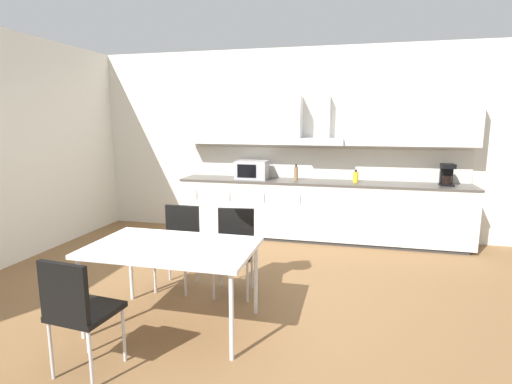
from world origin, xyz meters
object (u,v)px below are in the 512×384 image
(bottle_yellow, at_px, (356,177))
(chair_far_right, at_px, (235,242))
(microwave, at_px, (252,170))
(bottle_brown, at_px, (296,173))
(chair_near_left, at_px, (77,305))
(coffee_maker, at_px, (447,175))
(dining_table, at_px, (172,251))
(chair_far_left, at_px, (179,238))
(pendant_lamp, at_px, (167,106))

(bottle_yellow, bearing_deg, chair_far_right, -119.72)
(microwave, bearing_deg, bottle_brown, 1.35)
(bottle_yellow, relative_size, chair_near_left, 0.21)
(coffee_maker, bearing_deg, chair_near_left, -129.14)
(chair_far_right, bearing_deg, bottle_brown, 81.12)
(dining_table, xyz_separation_m, chair_far_right, (0.31, 0.82, -0.15))
(coffee_maker, xyz_separation_m, chair_far_left, (-3.04, -2.11, -0.51))
(microwave, relative_size, bottle_brown, 1.98)
(pendant_lamp, bearing_deg, chair_far_right, 69.45)
(coffee_maker, distance_m, pendant_lamp, 4.09)
(pendant_lamp, bearing_deg, coffee_maker, 47.07)
(chair_far_left, bearing_deg, bottle_brown, 65.66)
(bottle_brown, bearing_deg, coffee_maker, 0.29)
(microwave, height_order, bottle_brown, microwave)
(bottle_brown, bearing_deg, chair_far_left, -114.34)
(dining_table, xyz_separation_m, chair_near_left, (-0.32, -0.82, -0.15))
(chair_far_left, height_order, chair_near_left, same)
(bottle_brown, xyz_separation_m, dining_table, (-0.64, -2.92, -0.31))
(dining_table, distance_m, pendant_lamp, 1.21)
(bottle_yellow, bearing_deg, pendant_lamp, -117.30)
(bottle_brown, bearing_deg, chair_far_right, -98.88)
(bottle_brown, distance_m, pendant_lamp, 3.12)
(bottle_brown, xyz_separation_m, chair_far_left, (-0.95, -2.10, -0.46))
(microwave, bearing_deg, pendant_lamp, -89.19)
(chair_far_left, xyz_separation_m, chair_near_left, (-0.01, -1.64, 0.00))
(chair_far_right, bearing_deg, coffee_maker, 41.14)
(bottle_yellow, relative_size, pendant_lamp, 0.57)
(dining_table, xyz_separation_m, pendant_lamp, (0.00, -0.00, 1.21))
(pendant_lamp, bearing_deg, bottle_brown, 77.73)
(coffee_maker, distance_m, bottle_brown, 2.09)
(microwave, distance_m, coffee_maker, 2.77)
(chair_far_right, bearing_deg, microwave, 99.46)
(coffee_maker, height_order, bottle_yellow, coffee_maker)
(bottle_brown, bearing_deg, pendant_lamp, -102.27)
(coffee_maker, xyz_separation_m, chair_far_right, (-2.42, -2.11, -0.51))
(chair_far_right, xyz_separation_m, pendant_lamp, (-0.31, -0.82, 1.36))
(bottle_yellow, xyz_separation_m, chair_far_right, (-1.20, -2.10, -0.44))
(bottle_yellow, xyz_separation_m, pendant_lamp, (-1.51, -2.92, 0.92))
(bottle_yellow, relative_size, chair_far_right, 0.21)
(chair_far_right, height_order, chair_far_left, same)
(microwave, relative_size, coffee_maker, 1.60)
(bottle_brown, xyz_separation_m, bottle_yellow, (0.87, 0.00, -0.02))
(chair_near_left, xyz_separation_m, pendant_lamp, (0.32, 0.82, 1.36))
(chair_far_right, bearing_deg, pendant_lamp, -110.55)
(coffee_maker, relative_size, dining_table, 0.21)
(pendant_lamp, bearing_deg, dining_table, 135.00)
(microwave, relative_size, chair_far_right, 0.55)
(pendant_lamp, bearing_deg, chair_far_left, 111.12)
(chair_near_left, bearing_deg, bottle_yellow, 63.90)
(chair_far_right, relative_size, chair_near_left, 1.00)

